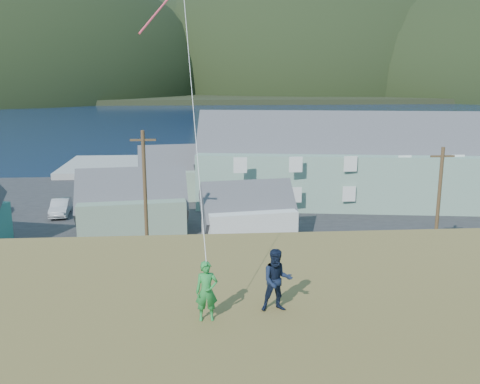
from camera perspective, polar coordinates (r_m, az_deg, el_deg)
name	(u,v)px	position (r m, az deg, el deg)	size (l,w,h in m)	color
ground	(216,283)	(34.50, -2.57, -9.66)	(900.00, 900.00, 0.00)	#0A1638
grass_strip	(217,295)	(32.64, -2.46, -10.93)	(110.00, 8.00, 0.10)	#4C3D19
waterfront_lot	(211,212)	(50.59, -3.14, -2.17)	(72.00, 36.00, 0.12)	#28282B
wharf	(163,166)	(73.15, -8.22, 2.76)	(26.00, 14.00, 0.90)	gray
far_shore	(201,88)	(362.04, -4.16, 11.02)	(900.00, 320.00, 2.00)	black
far_hills	(263,89)	(313.53, 2.50, 10.93)	(760.00, 265.00, 143.00)	black
lodge	(357,162)	(54.26, 12.42, 3.15)	(32.57, 13.30, 11.13)	slate
shed_palegreen_near	(132,204)	(44.75, -11.41, -1.28)	(9.47, 6.51, 6.47)	gray
shed_white	(248,214)	(41.82, 0.87, -2.35)	(7.79, 5.71, 5.72)	silver
shed_palegreen_far	(187,173)	(56.54, -5.68, 2.01)	(10.64, 6.94, 6.70)	gray
utility_poles	(166,210)	(34.55, -7.94, -1.91)	(34.65, 0.24, 9.47)	#47331E
parked_cars	(126,194)	(55.72, -12.02, -0.21)	(26.46, 13.07, 1.48)	silver
kite_flyer_green	(207,291)	(13.37, -3.58, -10.51)	(0.55, 0.36, 1.52)	#227F34
kite_flyer_navy	(277,280)	(13.84, 3.97, -9.38)	(0.80, 0.62, 1.65)	black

